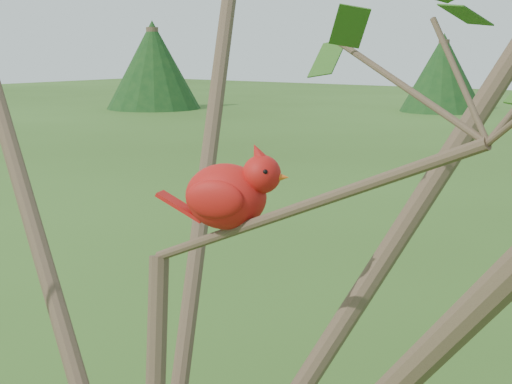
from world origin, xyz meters
TOP-DOWN VIEW (x-y plane):
  - crabapple_tree at (0.03, -0.02)m, footprint 2.35×2.05m
  - cardinal at (0.12, 0.09)m, footprint 0.21×0.14m

SIDE VIEW (x-z plane):
  - cardinal at x=0.12m, z-range 2.01..2.16m
  - crabapple_tree at x=0.03m, z-range 0.65..3.60m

